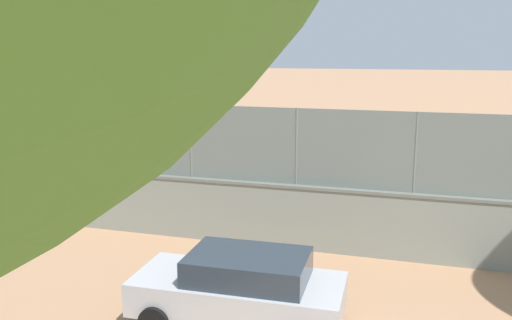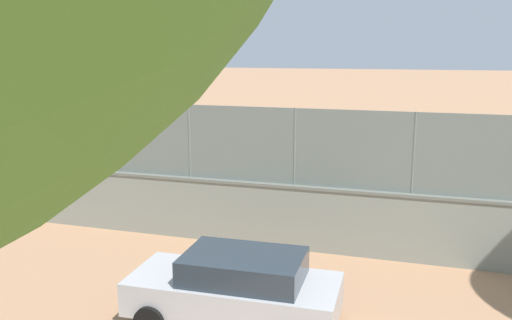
# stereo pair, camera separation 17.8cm
# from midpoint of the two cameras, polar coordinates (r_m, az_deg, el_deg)

# --- Properties ---
(ground_plane) EXTENTS (260.00, 260.00, 0.00)m
(ground_plane) POSITION_cam_midpoint_polar(r_m,az_deg,el_deg) (25.56, 3.75, -0.61)
(ground_plane) COLOR tan
(perimeter_wall) EXTENTS (25.16, 0.44, 1.82)m
(perimeter_wall) POSITION_cam_midpoint_polar(r_m,az_deg,el_deg) (15.85, -6.59, -4.96)
(perimeter_wall) COLOR gray
(perimeter_wall) RESTS_ON ground_plane
(fence_panel_on_wall) EXTENTS (24.72, 0.09, 2.09)m
(fence_panel_on_wall) POSITION_cam_midpoint_polar(r_m,az_deg,el_deg) (15.40, -6.76, 2.01)
(fence_panel_on_wall) COLOR slate
(fence_panel_on_wall) RESTS_ON perimeter_wall
(player_foreground_swinging) EXTENTS (1.11, 0.81, 1.56)m
(player_foreground_swinging) POSITION_cam_midpoint_polar(r_m,az_deg,el_deg) (19.37, 11.36, -2.05)
(player_foreground_swinging) COLOR navy
(player_foreground_swinging) RESTS_ON ground_plane
(player_baseline_waiting) EXTENTS (0.73, 1.22, 1.67)m
(player_baseline_waiting) POSITION_cam_midpoint_polar(r_m,az_deg,el_deg) (22.31, 4.76, 0.16)
(player_baseline_waiting) COLOR #591919
(player_baseline_waiting) RESTS_ON ground_plane
(player_at_service_line) EXTENTS (0.97, 0.72, 1.51)m
(player_at_service_line) POSITION_cam_midpoint_polar(r_m,az_deg,el_deg) (27.18, -3.73, 2.03)
(player_at_service_line) COLOR #591919
(player_at_service_line) RESTS_ON ground_plane
(sports_ball) EXTENTS (0.17, 0.17, 0.17)m
(sports_ball) POSITION_cam_midpoint_polar(r_m,az_deg,el_deg) (18.67, 11.43, -2.70)
(sports_ball) COLOR yellow
(spare_ball_by_wall) EXTENTS (0.18, 0.18, 0.18)m
(spare_ball_by_wall) POSITION_cam_midpoint_polar(r_m,az_deg,el_deg) (18.12, -9.21, -5.62)
(spare_ball_by_wall) COLOR yellow
(spare_ball_by_wall) RESTS_ON ground_plane
(parked_car_silver) EXTENTS (4.23, 2.07, 1.51)m
(parked_car_silver) POSITION_cam_midpoint_polar(r_m,az_deg,el_deg) (10.95, -1.61, -13.42)
(parked_car_silver) COLOR #B7B7BC
(parked_car_silver) RESTS_ON ground_plane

